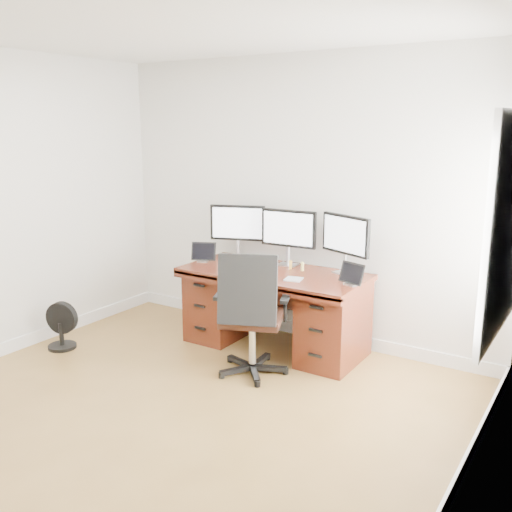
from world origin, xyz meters
The scene contains 20 objects.
ground centered at (0.00, 0.00, 0.00)m, with size 4.50×4.50×0.00m, color olive.
back_wall centered at (0.00, 2.25, 1.35)m, with size 4.00×0.10×2.70m, color silver.
right_wall centered at (2.00, 0.11, 1.35)m, with size 0.10×4.50×2.70m.
desk centered at (0.00, 1.83, 0.40)m, with size 1.70×0.80×0.75m.
office_chair centered at (0.15, 1.20, 0.35)m, with size 0.75×0.75×1.07m.
floor_fan centered at (-1.68, 0.73, 0.22)m, with size 0.31×0.26×0.45m.
monitor_left centered at (-0.58, 2.07, 1.09)m, with size 0.53×0.22×0.53m.
monitor_center centered at (0.00, 2.07, 1.09)m, with size 0.55×0.15×0.53m.
monitor_right centered at (0.58, 2.07, 1.09)m, with size 0.52×0.23×0.53m.
tablet_left centered at (-0.77, 1.75, 0.84)m, with size 0.25×0.16×0.19m.
tablet_right centered at (0.78, 1.75, 0.84)m, with size 0.25×0.14×0.19m.
keyboard centered at (-0.03, 1.62, 0.76)m, with size 0.26×0.11×0.01m, color white.
trackpad centered at (0.30, 1.64, 0.76)m, with size 0.14×0.14×0.01m, color #B7BABE.
drawing_tablet centered at (-0.24, 1.63, 0.76)m, with size 0.24×0.16×0.01m, color black.
phone centered at (-0.02, 1.73, 0.76)m, with size 0.12×0.06×0.01m, color black.
figurine_blue centered at (-0.38, 1.95, 0.80)m, with size 0.03×0.03×0.08m.
figurine_purple centered at (-0.26, 1.95, 0.80)m, with size 0.03×0.03×0.08m.
figurine_pink centered at (-0.11, 1.95, 0.80)m, with size 0.03×0.03×0.08m.
figurine_orange centered at (0.09, 1.95, 0.80)m, with size 0.03×0.03×0.08m.
figurine_yellow centered at (0.22, 1.95, 0.80)m, with size 0.03×0.03×0.08m.
Camera 1 is at (2.57, -2.54, 2.06)m, focal length 40.00 mm.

